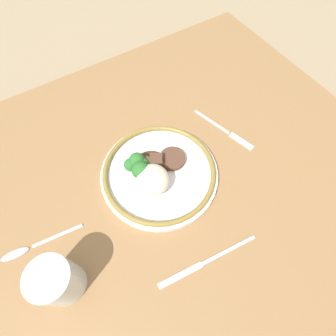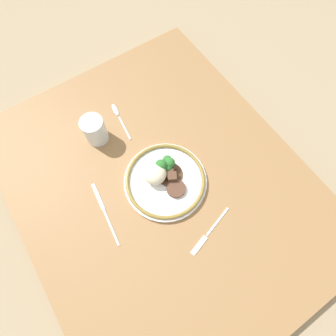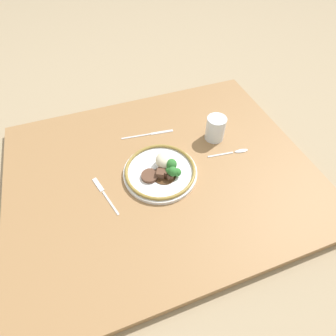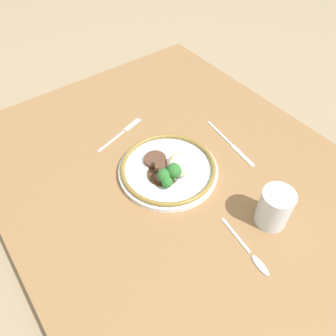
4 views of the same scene
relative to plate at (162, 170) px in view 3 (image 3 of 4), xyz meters
name	(u,v)px [view 3 (image 3 of 4)]	position (x,y,z in m)	size (l,w,h in m)	color
ground_plane	(161,177)	(0.00, 0.02, -0.06)	(8.00, 8.00, 0.00)	#998466
dining_table	(161,173)	(0.00, 0.02, -0.04)	(1.13, 0.91, 0.04)	olive
plate	(162,170)	(0.00, 0.00, 0.00)	(0.28, 0.28, 0.07)	white
juice_glass	(215,129)	(0.27, 0.11, 0.03)	(0.08, 0.08, 0.10)	yellow
fork	(103,192)	(-0.22, -0.01, -0.02)	(0.06, 0.18, 0.00)	silver
knife	(150,134)	(0.02, 0.22, -0.02)	(0.22, 0.03, 0.00)	silver
spoon	(236,152)	(0.32, 0.00, -0.02)	(0.17, 0.03, 0.01)	silver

